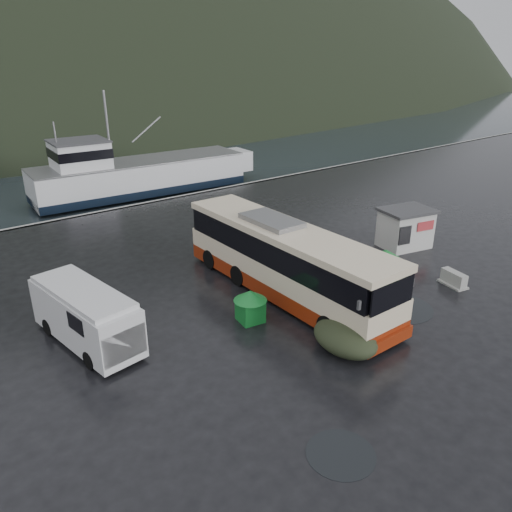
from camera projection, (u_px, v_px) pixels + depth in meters
ground at (271, 317)px, 22.64m from camera, size 160.00×160.00×0.00m
quay_edge at (102, 211)px, 37.25m from camera, size 160.00×0.60×1.50m
coach_bus at (284, 293)px, 24.84m from camera, size 3.30×13.07×3.69m
white_van at (90, 342)px, 20.74m from camera, size 2.87×6.14×2.47m
waste_bin_left at (250, 320)px, 22.36m from camera, size 1.21×1.21×1.49m
waste_bin_right at (384, 276)px, 26.73m from camera, size 1.39×1.39×1.52m
dome_tent at (344, 350)px, 20.17m from camera, size 2.24×3.04×1.16m
ticket_kiosk at (403, 246)px, 30.69m from camera, size 3.50×2.94×2.40m
jersey_barrier_a at (453, 285)px, 25.70m from camera, size 1.03×1.61×0.74m
jersey_barrier_b at (367, 279)px, 26.37m from camera, size 1.13×1.60×0.72m
fishing_trawler at (141, 179)px, 46.55m from camera, size 23.31×6.45×9.22m
puddles at (340, 312)px, 23.07m from camera, size 11.51×12.67×0.01m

